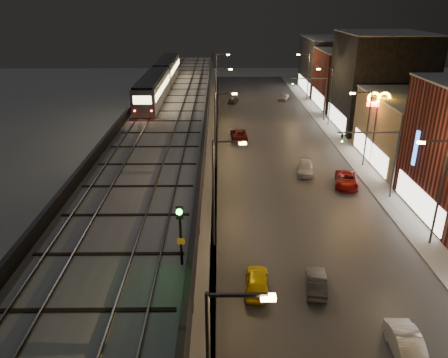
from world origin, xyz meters
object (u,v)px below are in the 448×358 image
object	(u,v)px
car_far_white	(234,100)
car_onc_dark	(346,180)
car_mid_silver	(239,134)
car_taxi	(257,282)
car_onc_red	(284,97)
rail_signal	(180,225)
car_onc_silver	(408,349)
car_onc_white	(305,168)
subway_train	(161,78)
car_near_white	(316,283)

from	to	relation	value
car_far_white	car_onc_dark	xyz separation A→B (m)	(10.80, -40.29, 0.06)
car_mid_silver	car_far_white	distance (m)	23.09
car_taxi	car_onc_red	world-z (taller)	car_onc_red
car_onc_dark	car_taxi	bearing A→B (deg)	-108.32
rail_signal	car_taxi	size ratio (longest dim) A/B	0.81
car_far_white	car_onc_silver	size ratio (longest dim) A/B	0.85
car_onc_dark	car_onc_white	bearing A→B (deg)	148.22
subway_train	car_far_white	distance (m)	24.35
car_onc_silver	car_onc_dark	distance (m)	24.41
car_mid_silver	car_onc_white	distance (m)	15.20
car_onc_red	car_onc_white	bearing A→B (deg)	-74.65
car_mid_silver	car_far_white	world-z (taller)	car_mid_silver
rail_signal	car_onc_white	world-z (taller)	rail_signal
car_far_white	car_onc_red	world-z (taller)	car_onc_red
subway_train	car_near_white	size ratio (longest dim) A/B	8.62
rail_signal	car_taxi	xyz separation A→B (m)	(4.40, 6.81, -8.21)
rail_signal	car_onc_dark	xyz separation A→B (m)	(15.45, 24.69, -8.20)
car_onc_red	car_taxi	bearing A→B (deg)	-80.04
car_onc_silver	car_far_white	bearing A→B (deg)	99.13
subway_train	car_onc_red	bearing A→B (deg)	46.77
car_onc_silver	car_taxi	bearing A→B (deg)	143.66
rail_signal	car_mid_silver	size ratio (longest dim) A/B	0.66
rail_signal	car_mid_silver	world-z (taller)	rail_signal
car_onc_dark	subway_train	bearing A→B (deg)	151.00
rail_signal	car_onc_red	size ratio (longest dim) A/B	0.80
car_far_white	car_onc_red	xyz separation A→B (m)	(9.93, 1.99, 0.06)
rail_signal	car_onc_red	xyz separation A→B (m)	(14.58, 66.96, -8.20)
car_near_white	car_onc_dark	distance (m)	19.27
rail_signal	car_onc_white	size ratio (longest dim) A/B	0.73
subway_train	car_onc_silver	size ratio (longest dim) A/B	7.52
car_near_white	car_onc_dark	size ratio (longest dim) A/B	0.76
car_mid_silver	car_onc_dark	xyz separation A→B (m)	(10.78, -17.19, 0.01)
subway_train	car_taxi	distance (m)	40.06
subway_train	car_onc_dark	distance (m)	30.54
subway_train	car_onc_dark	bearing A→B (deg)	-42.40
car_taxi	car_onc_white	size ratio (longest dim) A/B	0.90
car_onc_dark	car_mid_silver	bearing A→B (deg)	135.49
car_onc_red	car_mid_silver	bearing A→B (deg)	-91.99
subway_train	car_onc_dark	xyz separation A→B (m)	(21.85, -19.96, -7.53)
car_taxi	car_onc_red	distance (m)	61.01
car_mid_silver	rail_signal	bearing A→B (deg)	81.72
car_taxi	subway_train	bearing A→B (deg)	-68.68
car_taxi	car_onc_red	xyz separation A→B (m)	(10.18, 60.16, 0.01)
subway_train	car_taxi	world-z (taller)	subway_train
subway_train	car_near_white	world-z (taller)	subway_train
rail_signal	car_onc_red	world-z (taller)	rail_signal
car_far_white	car_onc_dark	bearing A→B (deg)	118.80
subway_train	car_mid_silver	xyz separation A→B (m)	(11.07, -2.76, -7.54)
car_onc_white	car_onc_dark	bearing A→B (deg)	-35.44
car_onc_white	car_onc_silver	bearing A→B (deg)	-79.13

